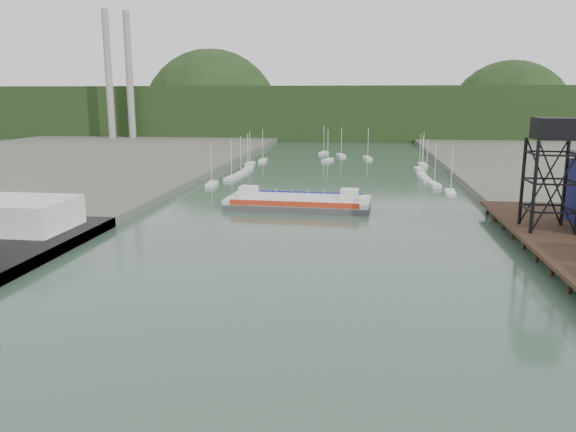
# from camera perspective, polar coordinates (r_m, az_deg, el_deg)

# --- Properties ---
(white_shed) EXTENTS (18.00, 12.00, 4.50)m
(white_shed) POSITION_cam_1_polar(r_m,az_deg,el_deg) (93.59, -26.47, 0.17)
(white_shed) COLOR silver
(white_shed) RESTS_ON west_quay
(lift_tower) EXTENTS (6.50, 6.50, 16.00)m
(lift_tower) POSITION_cam_1_polar(r_m,az_deg,el_deg) (88.21, 25.49, 7.37)
(lift_tower) COLOR black
(lift_tower) RESTS_ON east_pier
(marina_sailboats) EXTENTS (57.71, 92.65, 0.90)m
(marina_sailboats) POSITION_cam_1_polar(r_m,az_deg,el_deg) (165.79, 4.71, 4.84)
(marina_sailboats) COLOR silver
(marina_sailboats) RESTS_ON ground
(smokestacks) EXTENTS (11.20, 8.20, 60.00)m
(smokestacks) POSITION_cam_1_polar(r_m,az_deg,el_deg) (282.53, -16.77, 13.38)
(smokestacks) COLOR gray
(smokestacks) RESTS_ON ground
(distant_hills) EXTENTS (500.00, 120.00, 80.00)m
(distant_hills) POSITION_cam_1_polar(r_m,az_deg,el_deg) (327.58, 5.49, 10.14)
(distant_hills) COLOR black
(distant_hills) RESTS_ON ground
(chain_ferry) EXTENTS (27.87, 12.40, 3.94)m
(chain_ferry) POSITION_cam_1_polar(r_m,az_deg,el_deg) (108.21, 1.04, 1.44)
(chain_ferry) COLOR #464548
(chain_ferry) RESTS_ON ground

